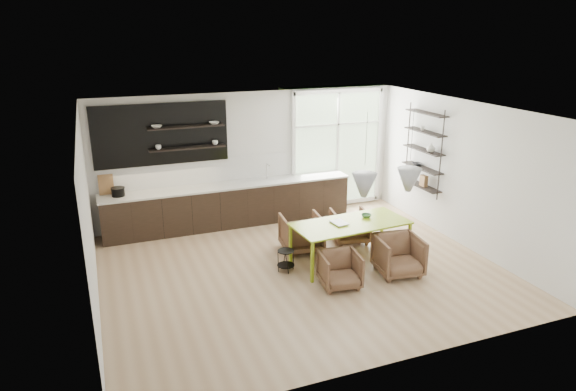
# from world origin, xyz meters

# --- Properties ---
(room) EXTENTS (7.02, 6.01, 2.91)m
(room) POSITION_xyz_m (0.58, 1.10, 1.46)
(room) COLOR tan
(room) RESTS_ON ground
(kitchen_run) EXTENTS (5.54, 0.69, 2.75)m
(kitchen_run) POSITION_xyz_m (-0.70, 2.69, 0.60)
(kitchen_run) COLOR black
(kitchen_run) RESTS_ON ground
(right_shelving) EXTENTS (0.26, 1.22, 1.90)m
(right_shelving) POSITION_xyz_m (3.36, 1.17, 1.65)
(right_shelving) COLOR black
(right_shelving) RESTS_ON ground
(dining_table) EXTENTS (2.22, 1.12, 0.79)m
(dining_table) POSITION_xyz_m (0.98, -0.03, 0.73)
(dining_table) COLOR #9CBC1E
(dining_table) RESTS_ON ground
(armchair_back_left) EXTENTS (0.85, 0.87, 0.72)m
(armchair_back_left) POSITION_xyz_m (0.35, 0.81, 0.36)
(armchair_back_left) COLOR brown
(armchair_back_left) RESTS_ON ground
(armchair_back_right) EXTENTS (0.83, 0.85, 0.66)m
(armchair_back_right) POSITION_xyz_m (1.44, 0.86, 0.33)
(armchair_back_right) COLOR brown
(armchair_back_right) RESTS_ON ground
(armchair_front_left) EXTENTS (0.73, 0.74, 0.60)m
(armchair_front_left) POSITION_xyz_m (0.37, -0.82, 0.30)
(armchair_front_left) COLOR brown
(armchair_front_left) RESTS_ON ground
(armchair_front_right) EXTENTS (0.85, 0.87, 0.71)m
(armchair_front_right) POSITION_xyz_m (1.55, -0.79, 0.35)
(armchair_front_right) COLOR brown
(armchair_front_right) RESTS_ON ground
(wire_stool) EXTENTS (0.32, 0.32, 0.40)m
(wire_stool) POSITION_xyz_m (-0.28, 0.04, 0.26)
(wire_stool) COLOR black
(wire_stool) RESTS_ON ground
(table_book) EXTENTS (0.28, 0.35, 0.03)m
(table_book) POSITION_xyz_m (0.64, -0.00, 0.80)
(table_book) COLOR white
(table_book) RESTS_ON dining_table
(table_bowl) EXTENTS (0.20, 0.20, 0.06)m
(table_bowl) POSITION_xyz_m (1.39, 0.13, 0.82)
(table_bowl) COLOR #427244
(table_bowl) RESTS_ON dining_table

